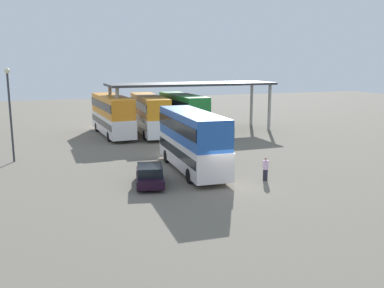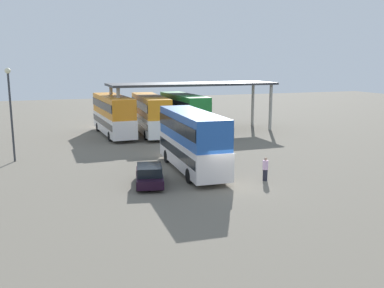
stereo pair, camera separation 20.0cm
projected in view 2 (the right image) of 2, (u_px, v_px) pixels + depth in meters
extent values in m
plane|color=#6D6658|center=(224.00, 186.00, 27.57)|extent=(140.00, 140.00, 0.00)
cube|color=silver|center=(192.00, 153.00, 31.25)|extent=(2.97, 10.11, 1.92)
cube|color=#2253A7|center=(192.00, 126.00, 30.87)|extent=(2.88, 9.91, 2.08)
cube|color=black|center=(192.00, 150.00, 31.20)|extent=(2.99, 9.71, 0.65)
cube|color=black|center=(192.00, 125.00, 30.85)|extent=(2.99, 9.71, 0.83)
cube|color=black|center=(175.00, 138.00, 35.84)|extent=(2.14, 0.20, 1.15)
cube|color=orange|center=(175.00, 127.00, 35.66)|extent=(1.76, 0.16, 0.36)
cylinder|color=black|center=(167.00, 156.00, 33.98)|extent=(0.33, 1.01, 1.00)
cylinder|color=black|center=(194.00, 154.00, 34.64)|extent=(0.33, 1.01, 1.00)
cylinder|color=black|center=(189.00, 176.00, 28.16)|extent=(0.33, 1.01, 1.00)
cylinder|color=black|center=(222.00, 173.00, 28.82)|extent=(0.33, 1.01, 1.00)
cube|color=black|center=(149.00, 177.00, 27.79)|extent=(2.54, 4.36, 0.55)
cube|color=black|center=(149.00, 170.00, 27.49)|extent=(2.01, 2.53, 0.58)
cylinder|color=black|center=(138.00, 176.00, 28.97)|extent=(0.33, 0.63, 0.60)
cylinder|color=black|center=(160.00, 175.00, 29.16)|extent=(0.33, 0.63, 0.60)
cylinder|color=black|center=(138.00, 186.00, 26.50)|extent=(0.33, 0.63, 0.60)
cylinder|color=black|center=(162.00, 185.00, 26.69)|extent=(0.33, 0.63, 0.60)
cube|color=white|center=(114.00, 123.00, 46.30)|extent=(2.95, 11.10, 1.89)
cube|color=orange|center=(113.00, 105.00, 45.92)|extent=(2.87, 10.87, 2.05)
cube|color=black|center=(113.00, 121.00, 46.26)|extent=(2.97, 10.66, 0.64)
cube|color=black|center=(113.00, 104.00, 45.90)|extent=(2.97, 10.66, 0.82)
cube|color=black|center=(104.00, 115.00, 51.19)|extent=(2.11, 0.19, 1.14)
cube|color=orange|center=(104.00, 108.00, 51.02)|extent=(1.73, 0.16, 0.36)
cylinder|color=black|center=(98.00, 127.00, 49.13)|extent=(0.32, 1.01, 1.00)
cylinder|color=black|center=(117.00, 126.00, 49.96)|extent=(0.32, 1.01, 1.00)
cylinder|color=black|center=(110.00, 136.00, 42.94)|extent=(0.32, 1.01, 1.00)
cylinder|color=black|center=(132.00, 135.00, 43.77)|extent=(0.32, 1.01, 1.00)
cube|color=white|center=(150.00, 123.00, 47.06)|extent=(3.27, 11.49, 1.87)
cube|color=orange|center=(150.00, 105.00, 46.69)|extent=(3.18, 11.26, 2.02)
cube|color=black|center=(150.00, 121.00, 47.02)|extent=(3.28, 11.04, 0.64)
cube|color=black|center=(150.00, 104.00, 46.67)|extent=(3.28, 11.04, 0.81)
cube|color=black|center=(142.00, 114.00, 52.31)|extent=(2.13, 0.25, 1.12)
cube|color=orange|center=(142.00, 107.00, 52.14)|extent=(1.75, 0.20, 0.36)
cylinder|color=black|center=(136.00, 125.00, 50.23)|extent=(0.35, 1.02, 1.00)
cylinder|color=black|center=(155.00, 125.00, 50.84)|extent=(0.35, 1.02, 1.00)
cylinder|color=black|center=(146.00, 135.00, 43.59)|extent=(0.35, 1.02, 1.00)
cylinder|color=black|center=(167.00, 134.00, 44.19)|extent=(0.35, 1.02, 1.00)
cube|color=silver|center=(184.00, 122.00, 47.32)|extent=(2.67, 10.20, 1.92)
cube|color=#1F7A2F|center=(184.00, 104.00, 46.94)|extent=(2.59, 10.00, 2.09)
cube|color=black|center=(184.00, 120.00, 47.28)|extent=(2.70, 9.80, 0.65)
cube|color=black|center=(184.00, 103.00, 46.92)|extent=(2.70, 9.80, 0.83)
cube|color=black|center=(170.00, 114.00, 51.87)|extent=(2.09, 0.14, 1.15)
cube|color=orange|center=(170.00, 107.00, 51.70)|extent=(1.72, 0.12, 0.36)
cylinder|color=black|center=(166.00, 126.00, 49.97)|extent=(0.30, 1.01, 1.00)
cylinder|color=black|center=(184.00, 125.00, 50.75)|extent=(0.30, 1.01, 1.00)
cylinder|color=black|center=(184.00, 134.00, 44.21)|extent=(0.30, 1.01, 1.00)
cylinder|color=black|center=(204.00, 133.00, 44.98)|extent=(0.30, 1.01, 1.00)
cube|color=#33353A|center=(193.00, 84.00, 48.15)|extent=(18.95, 5.66, 0.25)
cylinder|color=#9E9B93|center=(253.00, 104.00, 53.68)|extent=(0.36, 0.36, 5.29)
cylinder|color=#9E9B93|center=(271.00, 107.00, 49.65)|extent=(0.36, 0.36, 5.29)
cylinder|color=#9E9B93|center=(112.00, 109.00, 47.71)|extent=(0.36, 0.36, 5.29)
cylinder|color=#9E9B93|center=(119.00, 114.00, 43.68)|extent=(0.36, 0.36, 5.29)
cylinder|color=#33353A|center=(11.00, 118.00, 33.73)|extent=(0.16, 0.16, 7.06)
sphere|color=beige|center=(8.00, 71.00, 33.03)|extent=(0.44, 0.44, 0.44)
cylinder|color=#262633|center=(265.00, 175.00, 28.80)|extent=(0.32, 0.32, 0.78)
cylinder|color=silver|center=(265.00, 165.00, 28.67)|extent=(0.38, 0.38, 0.61)
sphere|color=tan|center=(266.00, 159.00, 28.59)|extent=(0.22, 0.22, 0.22)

